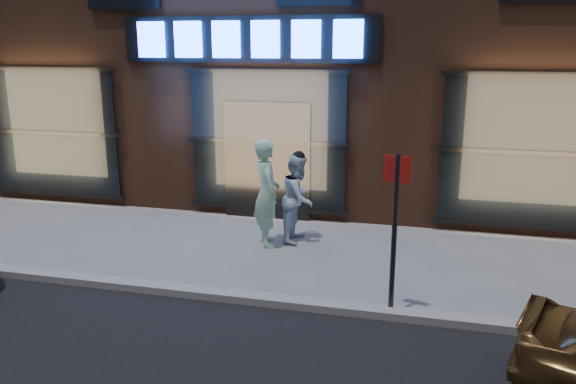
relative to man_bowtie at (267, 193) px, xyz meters
name	(u,v)px	position (x,y,z in m)	size (l,w,h in m)	color
ground	(193,296)	(-0.44, -2.35, -0.96)	(90.00, 90.00, 0.00)	slate
curb	(193,292)	(-0.44, -2.35, -0.90)	(60.00, 0.25, 0.12)	gray
man_bowtie	(267,193)	(0.00, 0.00, 0.00)	(0.70, 0.46, 1.91)	#A0D3B3
man_cap	(298,198)	(0.49, 0.37, -0.16)	(0.78, 0.61, 1.60)	silver
sign_post	(395,220)	(2.35, -2.25, 0.36)	(0.34, 0.12, 2.17)	#262628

